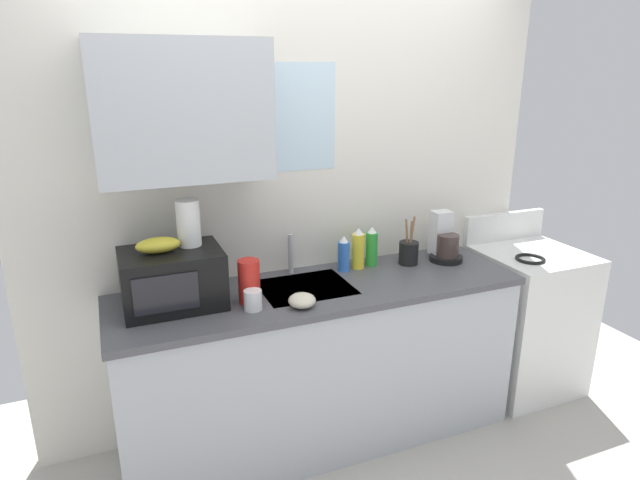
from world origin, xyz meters
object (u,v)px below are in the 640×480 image
utensil_crock (409,252)px  coffee_maker (444,242)px  banana_bunch (158,245)px  cereal_canister (249,281)px  mug_white (253,300)px  dish_soap_bottle_blue (344,255)px  paper_towel_roll (188,223)px  stove_range (525,318)px  dish_soap_bottle_yellow (358,249)px  small_bowl (302,300)px  microwave (172,278)px  dish_soap_bottle_green (372,247)px

utensil_crock → coffee_maker: bearing=-2.8°
banana_bunch → cereal_canister: 0.45m
banana_bunch → mug_white: (0.38, -0.19, -0.26)m
banana_bunch → coffee_maker: (1.60, 0.06, -0.20)m
cereal_canister → dish_soap_bottle_blue: bearing=19.7°
paper_towel_roll → dish_soap_bottle_blue: (0.83, 0.06, -0.29)m
stove_range → dish_soap_bottle_yellow: (-1.11, 0.16, 0.55)m
stove_range → banana_bunch: bearing=178.8°
dish_soap_bottle_yellow → mug_white: size_ratio=2.45×
small_bowl → microwave: bearing=155.8°
dish_soap_bottle_yellow → cereal_canister: dish_soap_bottle_yellow is taller
paper_towel_roll → utensil_crock: bearing=0.9°
dish_soap_bottle_green → coffee_maker: bearing=-9.4°
stove_range → small_bowl: size_ratio=8.31×
dish_soap_bottle_yellow → utensil_crock: utensil_crock is taller
microwave → small_bowl: microwave is taller
coffee_maker → utensil_crock: utensil_crock is taller
utensil_crock → dish_soap_bottle_green: bearing=163.5°
paper_towel_roll → cereal_canister: bearing=-32.0°
coffee_maker → dish_soap_bottle_blue: bearing=175.0°
coffee_maker → dish_soap_bottle_yellow: coffee_maker is taller
paper_towel_roll → coffee_maker: paper_towel_roll is taller
paper_towel_roll → coffee_maker: 1.48m
utensil_crock → small_bowl: size_ratio=2.21×
microwave → mug_white: (0.33, -0.19, -0.09)m
utensil_crock → small_bowl: (-0.77, -0.32, -0.04)m
stove_range → microwave: microwave is taller
cereal_canister → utensil_crock: (0.98, 0.17, -0.04)m
dish_soap_bottle_green → utensil_crock: bearing=-16.5°
utensil_crock → banana_bunch: bearing=-177.1°
microwave → paper_towel_roll: bearing=27.2°
microwave → banana_bunch: 0.18m
microwave → small_bowl: size_ratio=3.54×
mug_white → utensil_crock: utensil_crock is taller
coffee_maker → dish_soap_bottle_blue: coffee_maker is taller
paper_towel_roll → small_bowl: bearing=-33.6°
banana_bunch → dish_soap_bottle_green: 1.19m
dish_soap_bottle_yellow → dish_soap_bottle_blue: bearing=-176.3°
stove_range → dish_soap_bottle_blue: 1.32m
microwave → dish_soap_bottle_green: size_ratio=2.02×
paper_towel_roll → dish_soap_bottle_yellow: paper_towel_roll is taller
dish_soap_bottle_yellow → mug_white: (-0.69, -0.31, -0.06)m
stove_range → cereal_canister: (-1.79, -0.05, 0.55)m
paper_towel_roll → small_bowl: 0.64m
microwave → banana_bunch: (-0.05, 0.00, 0.17)m
dish_soap_bottle_green → small_bowl: 0.68m
mug_white → utensil_crock: bearing=14.7°
stove_range → coffee_maker: (-0.58, 0.10, 0.55)m
stove_range → cereal_canister: cereal_canister is taller
dish_soap_bottle_blue → dish_soap_bottle_green: size_ratio=0.88×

